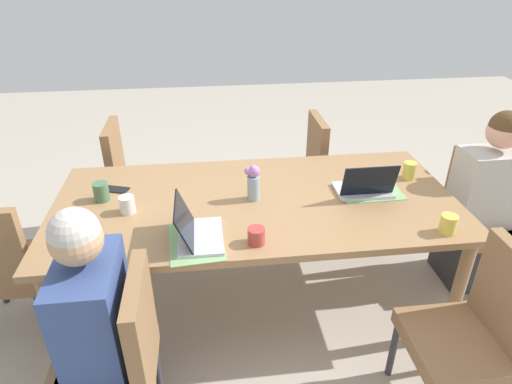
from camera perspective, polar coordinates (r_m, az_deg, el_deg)
The scene contains 21 objects.
ground_plane at distance 2.97m, azimuth -0.00°, elevation -13.42°, with size 10.00×10.00×0.00m, color #B2A899.
dining_table at distance 2.56m, azimuth -0.00°, elevation -2.24°, with size 2.29×1.09×0.74m.
chair_far_left_near at distance 2.06m, azimuth -17.42°, elevation -19.77°, with size 0.44×0.44×0.90m.
person_far_left_near at distance 2.10m, azimuth -19.39°, elevation -18.01°, with size 0.36×0.40×1.19m.
chair_head_left_left_mid at distance 3.26m, azimuth 27.21°, elevation -1.92°, with size 0.44×0.44×0.90m.
person_head_left_left_mid at distance 3.16m, azimuth 27.10°, elevation -2.27°, with size 0.40×0.36×1.19m.
chair_head_right_left_far at distance 2.80m, azimuth -30.21°, elevation -8.05°, with size 0.44×0.44×0.90m.
chair_far_right_near at distance 2.31m, azimuth 26.61°, elevation -15.53°, with size 0.44×0.44×0.90m.
chair_near_right_mid at distance 3.45m, azimuth -15.62°, elevation 2.14°, with size 0.44×0.44×0.90m.
chair_near_right_far at distance 3.50m, azimuth 9.54°, elevation 3.26°, with size 0.44×0.44×0.90m.
flower_vase at distance 2.47m, azimuth -0.36°, elevation 1.57°, with size 0.09×0.07×0.22m.
placemat_far_left_near at distance 2.20m, azimuth -7.76°, elevation -6.37°, with size 0.36×0.26×0.00m, color #7FAD70.
placemat_head_left_left_mid at distance 2.69m, azimuth 14.50°, elevation 0.14°, with size 0.36×0.26×0.00m, color #7FAD70.
laptop_head_left_left_mid at distance 2.64m, azimuth 13.89°, elevation 0.60°, with size 0.32×0.22×0.21m.
laptop_far_left_near at distance 2.19m, azimuth -7.82°, elevation -5.12°, with size 0.22×0.32×0.20m.
coffee_mug_near_left at distance 2.48m, azimuth -16.34°, elevation -1.57°, with size 0.08×0.08×0.10m, color white.
coffee_mug_near_right at distance 2.15m, azimuth 0.04°, elevation -5.71°, with size 0.09×0.09×0.08m, color #AD3D38.
coffee_mug_centre_left at distance 2.64m, azimuth -19.40°, elevation 0.04°, with size 0.09×0.09×0.11m, color #47704C.
coffee_mug_centre_right at distance 2.42m, azimuth 23.62°, elevation -3.83°, with size 0.08×0.08×0.10m, color #DBC64C.
coffee_mug_far_left at distance 2.89m, azimuth 19.24°, elevation 2.64°, with size 0.08×0.08×0.11m, color #DBC64C.
phone_black at distance 2.75m, azimuth -17.69°, elevation 0.32°, with size 0.15×0.07×0.01m, color black.
Camera 1 is at (0.26, 2.16, 2.01)m, focal length 30.90 mm.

